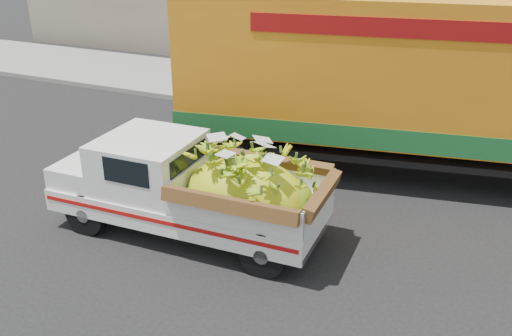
% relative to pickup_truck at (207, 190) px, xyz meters
% --- Properties ---
extents(ground, '(100.00, 100.00, 0.00)m').
position_rel_pickup_truck_xyz_m(ground, '(1.46, -0.41, -0.90)').
color(ground, black).
rests_on(ground, ground).
extents(curb, '(60.00, 0.25, 0.15)m').
position_rel_pickup_truck_xyz_m(curb, '(1.46, 6.76, -0.83)').
color(curb, gray).
rests_on(curb, ground).
extents(sidewalk, '(60.00, 4.00, 0.14)m').
position_rel_pickup_truck_xyz_m(sidewalk, '(1.46, 8.86, -0.83)').
color(sidewalk, gray).
rests_on(sidewalk, ground).
extents(pickup_truck, '(4.85, 1.91, 1.68)m').
position_rel_pickup_truck_xyz_m(pickup_truck, '(0.00, 0.00, 0.00)').
color(pickup_truck, black).
rests_on(pickup_truck, ground).
extents(semi_trailer, '(12.08, 4.56, 3.80)m').
position_rel_pickup_truck_xyz_m(semi_trailer, '(3.69, 4.31, 1.22)').
color(semi_trailer, black).
rests_on(semi_trailer, ground).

